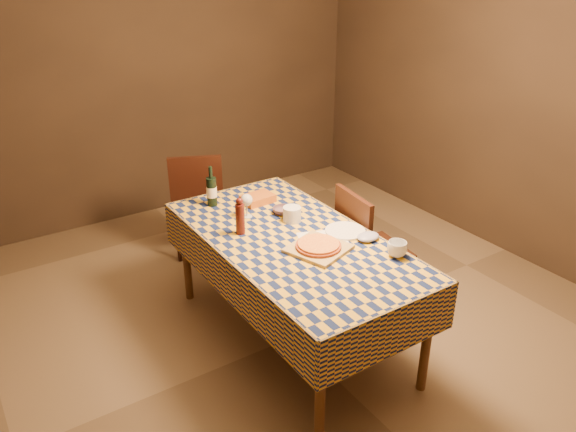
% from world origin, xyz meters
% --- Properties ---
extents(room, '(5.00, 5.10, 2.70)m').
position_xyz_m(room, '(0.00, 0.00, 1.35)').
color(room, brown).
rests_on(room, ground).
extents(dining_table, '(0.94, 1.84, 0.77)m').
position_xyz_m(dining_table, '(0.00, 0.00, 0.69)').
color(dining_table, brown).
rests_on(dining_table, ground).
extents(cutting_board, '(0.40, 0.40, 0.02)m').
position_xyz_m(cutting_board, '(0.04, -0.22, 0.78)').
color(cutting_board, tan).
rests_on(cutting_board, dining_table).
extents(pizza, '(0.34, 0.34, 0.03)m').
position_xyz_m(pizza, '(0.04, -0.22, 0.80)').
color(pizza, '#943918').
rests_on(pizza, cutting_board).
extents(pepper_mill, '(0.06, 0.06, 0.24)m').
position_xyz_m(pepper_mill, '(-0.24, 0.23, 0.88)').
color(pepper_mill, '#461410').
rests_on(pepper_mill, dining_table).
extents(bowl, '(0.17, 0.17, 0.04)m').
position_xyz_m(bowl, '(0.14, 0.33, 0.79)').
color(bowl, '#59414A').
rests_on(bowl, dining_table).
extents(wine_glass, '(0.08, 0.08, 0.16)m').
position_xyz_m(wine_glass, '(-0.09, 0.42, 0.89)').
color(wine_glass, silver).
rests_on(wine_glass, dining_table).
extents(wine_bottle, '(0.09, 0.09, 0.29)m').
position_xyz_m(wine_bottle, '(-0.20, 0.72, 0.88)').
color(wine_bottle, black).
rests_on(wine_bottle, dining_table).
extents(deli_tub, '(0.15, 0.15, 0.10)m').
position_xyz_m(deli_tub, '(0.13, 0.20, 0.82)').
color(deli_tub, silver).
rests_on(deli_tub, dining_table).
extents(takeout_container, '(0.23, 0.17, 0.05)m').
position_xyz_m(takeout_container, '(0.09, 0.58, 0.80)').
color(takeout_container, '#B35917').
rests_on(takeout_container, dining_table).
extents(white_plate, '(0.28, 0.28, 0.01)m').
position_xyz_m(white_plate, '(0.32, -0.12, 0.78)').
color(white_plate, white).
rests_on(white_plate, dining_table).
extents(tumbler, '(0.13, 0.13, 0.09)m').
position_xyz_m(tumbler, '(0.38, -0.53, 0.82)').
color(tumbler, silver).
rests_on(tumbler, dining_table).
extents(flour_patch, '(0.35, 0.31, 0.00)m').
position_xyz_m(flour_patch, '(0.15, -0.12, 0.77)').
color(flour_patch, white).
rests_on(flour_patch, dining_table).
extents(flour_bag, '(0.17, 0.14, 0.04)m').
position_xyz_m(flour_bag, '(0.37, -0.28, 0.79)').
color(flour_bag, '#9A9EC5').
rests_on(flour_bag, dining_table).
extents(chair_far, '(0.56, 0.56, 0.93)m').
position_xyz_m(chair_far, '(-0.01, 1.40, 0.52)').
color(chair_far, black).
rests_on(chair_far, ground).
extents(chair_right, '(0.47, 0.47, 0.93)m').
position_xyz_m(chair_right, '(0.63, 0.02, 0.52)').
color(chair_right, black).
rests_on(chair_right, ground).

